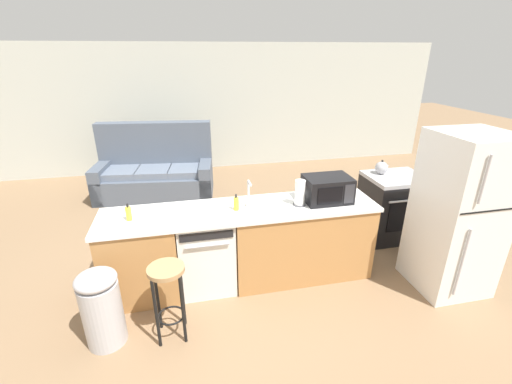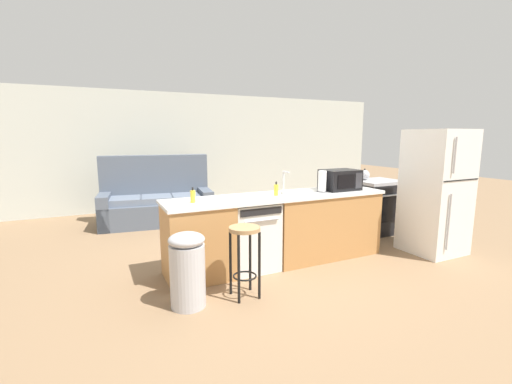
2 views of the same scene
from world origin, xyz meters
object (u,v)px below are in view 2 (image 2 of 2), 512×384
object	(u,v)px
microwave	(340,180)
paper_towel_roll	(322,182)
stove_range	(376,206)
kettle	(365,175)
refrigerator	(436,192)
dish_soap_bottle	(193,196)
dishwasher	(251,235)
couch	(157,202)
soap_bottle	(276,190)
trash_bin	(187,269)
bar_stool	(245,246)

from	to	relation	value
microwave	paper_towel_roll	size ratio (longest dim) A/B	1.77
stove_range	kettle	distance (m)	0.57
paper_towel_roll	kettle	xyz separation A→B (m)	(1.41, 0.72, -0.05)
paper_towel_roll	stove_range	bearing A→B (deg)	20.59
refrigerator	stove_range	bearing A→B (deg)	89.99
paper_towel_roll	dish_soap_bottle	size ratio (longest dim) A/B	1.60
dishwasher	couch	size ratio (longest dim) A/B	0.40
refrigerator	soap_bottle	world-z (taller)	refrigerator
soap_bottle	kettle	bearing A→B (deg)	18.48
paper_towel_roll	trash_bin	distance (m)	2.17
dish_soap_bottle	trash_bin	distance (m)	0.88
refrigerator	microwave	distance (m)	1.37
trash_bin	couch	distance (m)	3.50
dish_soap_bottle	trash_bin	xyz separation A→B (m)	(-0.24, -0.61, -0.59)
couch	paper_towel_roll	bearing A→B (deg)	-59.77
stove_range	soap_bottle	distance (m)	2.39
soap_bottle	couch	world-z (taller)	couch
dishwasher	stove_range	bearing A→B (deg)	11.91
refrigerator	soap_bottle	size ratio (longest dim) A/B	9.82
stove_range	trash_bin	size ratio (longest dim) A/B	1.22
kettle	trash_bin	world-z (taller)	kettle
dishwasher	paper_towel_roll	distance (m)	1.20
trash_bin	dishwasher	bearing A→B (deg)	33.30
paper_towel_roll	dish_soap_bottle	bearing A→B (deg)	179.41
couch	kettle	bearing A→B (deg)	-35.11
dishwasher	dish_soap_bottle	bearing A→B (deg)	-178.01
paper_towel_roll	soap_bottle	distance (m)	0.69
kettle	couch	world-z (taller)	couch
couch	microwave	bearing A→B (deg)	-54.74
refrigerator	microwave	xyz separation A→B (m)	(-1.24, 0.55, 0.18)
kettle	bar_stool	bearing A→B (deg)	-154.23
microwave	paper_towel_roll	xyz separation A→B (m)	(-0.33, -0.04, -0.00)
stove_range	kettle	size ratio (longest dim) A/B	4.39
dishwasher	stove_range	xyz separation A→B (m)	(2.60, 0.55, 0.03)
dishwasher	refrigerator	xyz separation A→B (m)	(2.60, -0.55, 0.44)
soap_bottle	bar_stool	bearing A→B (deg)	-137.59
stove_range	trash_bin	world-z (taller)	stove_range
dish_soap_bottle	couch	size ratio (longest dim) A/B	0.08
trash_bin	kettle	bearing A→B (deg)	21.10
refrigerator	bar_stool	xyz separation A→B (m)	(-2.98, -0.13, -0.33)
trash_bin	couch	bearing A→B (deg)	85.17
kettle	trash_bin	bearing A→B (deg)	-158.90
soap_bottle	couch	xyz separation A→B (m)	(-1.01, 2.88, -0.58)
microwave	couch	distance (m)	3.56
stove_range	microwave	bearing A→B (deg)	-156.16
dishwasher	couch	bearing A→B (deg)	103.11
stove_range	soap_bottle	xyz separation A→B (m)	(-2.26, -0.57, 0.52)
paper_towel_roll	couch	xyz separation A→B (m)	(-1.69, 2.90, -0.64)
dishwasher	trash_bin	bearing A→B (deg)	-146.70
kettle	couch	distance (m)	3.83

